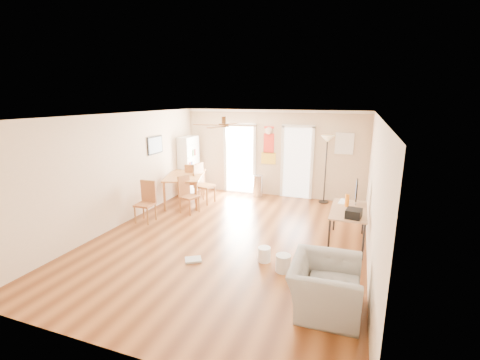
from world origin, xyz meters
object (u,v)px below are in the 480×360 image
at_px(bookshelf, 189,165).
at_px(armchair, 325,286).
at_px(dining_chair_right_a, 205,184).
at_px(computer_desk, 347,227).
at_px(dining_table, 186,188).
at_px(dining_chair_right_b, 189,195).
at_px(torchiere_lamp, 326,170).
at_px(wastebasket_b, 283,263).
at_px(dining_chair_near, 145,202).
at_px(trash_can, 258,186).
at_px(dining_chair_far, 194,181).
at_px(wastebasket_a, 264,254).
at_px(printer, 354,213).

height_order(bookshelf, armchair, bookshelf).
bearing_deg(dining_chair_right_a, computer_desk, -102.66).
bearing_deg(dining_table, dining_chair_right_b, -55.29).
bearing_deg(bookshelf, dining_chair_right_b, -51.67).
distance_m(bookshelf, torchiere_lamp, 4.18).
distance_m(dining_chair_right_a, wastebasket_b, 4.27).
bearing_deg(bookshelf, torchiere_lamp, 14.60).
relative_size(dining_chair_near, trash_can, 1.48).
xyz_separation_m(dining_chair_far, wastebasket_a, (3.10, -3.16, -0.38)).
distance_m(dining_chair_near, printer, 4.76).
relative_size(bookshelf, armchair, 1.63).
relative_size(dining_chair_far, torchiere_lamp, 0.54).
bearing_deg(computer_desk, wastebasket_a, -136.59).
bearing_deg(torchiere_lamp, dining_table, -160.82).
xyz_separation_m(dining_chair_far, armchair, (4.29, -4.22, -0.16)).
relative_size(dining_table, computer_desk, 1.17).
bearing_deg(wastebasket_a, printer, 29.78).
bearing_deg(trash_can, dining_table, -145.49).
bearing_deg(armchair, dining_chair_far, 44.31).
height_order(dining_chair_right_b, wastebasket_b, dining_chair_right_b).
height_order(bookshelf, dining_chair_near, bookshelf).
bearing_deg(wastebasket_b, armchair, -46.46).
distance_m(dining_chair_right_a, torchiere_lamp, 3.44).
bearing_deg(trash_can, computer_desk, -43.76).
bearing_deg(printer, trash_can, 141.26).
distance_m(torchiere_lamp, armchair, 5.11).
relative_size(dining_chair_right_a, printer, 3.55).
relative_size(torchiere_lamp, computer_desk, 1.39).
bearing_deg(dining_chair_right_b, bookshelf, 44.46).
xyz_separation_m(dining_chair_right_b, computer_desk, (3.95, -0.57, -0.12)).
bearing_deg(dining_chair_near, bookshelf, 93.46).
relative_size(dining_chair_right_b, printer, 3.10).
height_order(dining_chair_right_b, armchair, dining_chair_right_b).
relative_size(computer_desk, wastebasket_b, 4.57).
relative_size(trash_can, computer_desk, 0.48).
height_order(computer_desk, armchair, computer_desk).
distance_m(dining_chair_right_a, dining_chair_right_b, 0.92).
distance_m(trash_can, wastebasket_a, 4.13).
distance_m(dining_table, computer_desk, 4.70).
xyz_separation_m(trash_can, armchair, (2.51, -4.97, 0.02)).
distance_m(dining_chair_right_a, trash_can, 1.68).
height_order(torchiere_lamp, armchair, torchiere_lamp).
bearing_deg(trash_can, bookshelf, -173.03).
bearing_deg(wastebasket_b, bookshelf, 135.30).
height_order(wastebasket_a, wastebasket_b, wastebasket_b).
height_order(wastebasket_b, armchair, armchair).
relative_size(bookshelf, dining_chair_right_b, 1.81).
xyz_separation_m(dining_chair_right_b, wastebasket_a, (2.56, -1.88, -0.35)).
relative_size(dining_chair_near, armchair, 0.91).
distance_m(dining_table, dining_chair_right_b, 0.97).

